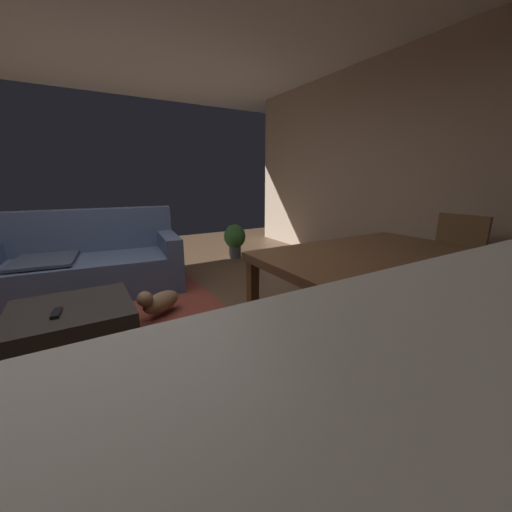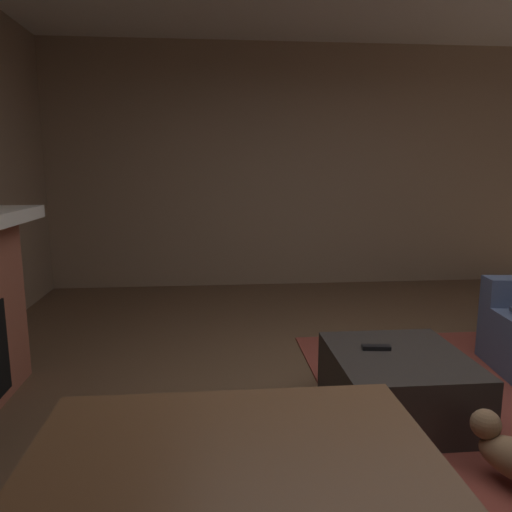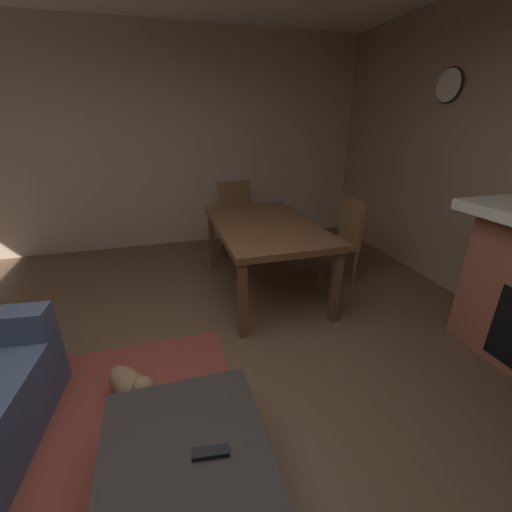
# 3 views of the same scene
# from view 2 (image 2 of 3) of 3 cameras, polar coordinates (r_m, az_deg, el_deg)

# --- Properties ---
(floor) EXTENTS (8.43, 8.43, 0.00)m
(floor) POSITION_cam_2_polar(r_m,az_deg,el_deg) (2.85, 17.69, -19.44)
(floor) COLOR brown
(wall_left) EXTENTS (0.12, 6.28, 2.78)m
(wall_left) POSITION_cam_2_polar(r_m,az_deg,el_deg) (5.87, 4.92, 10.25)
(wall_left) COLOR #9E846B
(wall_left) RESTS_ON ground
(area_rug) EXTENTS (2.60, 2.00, 0.01)m
(area_rug) POSITION_cam_2_polar(r_m,az_deg,el_deg) (3.30, 26.92, -15.71)
(area_rug) COLOR brown
(area_rug) RESTS_ON ground
(ottoman_coffee_table) EXTENTS (0.80, 0.73, 0.37)m
(ottoman_coffee_table) POSITION_cam_2_polar(r_m,az_deg,el_deg) (2.95, 16.29, -14.28)
(ottoman_coffee_table) COLOR #2D2826
(ottoman_coffee_table) RESTS_ON ground
(tv_remote) EXTENTS (0.07, 0.17, 0.02)m
(tv_remote) POSITION_cam_2_polar(r_m,az_deg,el_deg) (2.91, 13.87, -10.33)
(tv_remote) COLOR black
(tv_remote) RESTS_ON ottoman_coffee_table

